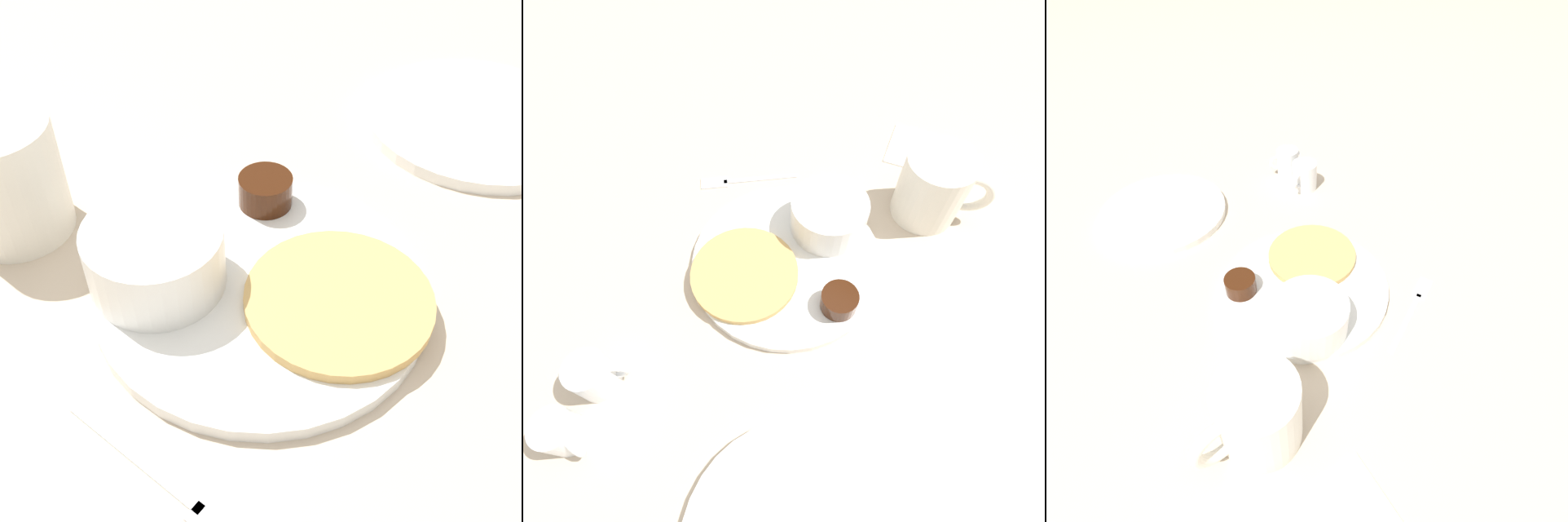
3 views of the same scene
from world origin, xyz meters
TOP-DOWN VIEW (x-y plane):
  - ground_plane at (0.00, 0.00)m, footprint 4.00×4.00m
  - plate at (0.00, 0.00)m, footprint 0.25×0.25m
  - pancake_stack at (-0.03, -0.05)m, footprint 0.14×0.14m
  - bowl at (0.02, 0.07)m, footprint 0.10×0.10m
  - syrup_cup at (0.09, -0.02)m, footprint 0.05×0.05m
  - butter_ramekin at (0.04, 0.08)m, footprint 0.05×0.05m
  - coffee_mug at (0.12, 0.18)m, footprint 0.13×0.09m
  - creamer_pitcher_near at (-0.10, -0.25)m, footprint 0.06×0.05m
  - creamer_pitcher_far at (-0.08, -0.31)m, footprint 0.06×0.04m
  - fork at (-0.14, 0.09)m, footprint 0.12×0.10m
  - napkin at (0.08, 0.30)m, footprint 0.14×0.11m

SIDE VIEW (x-z plane):
  - ground_plane at x=0.00m, z-range 0.00..0.00m
  - fork at x=-0.14m, z-range 0.00..0.00m
  - napkin at x=0.08m, z-range 0.00..0.00m
  - plate at x=0.00m, z-range 0.00..0.01m
  - pancake_stack at x=-0.03m, z-range 0.01..0.02m
  - syrup_cup at x=0.09m, z-range 0.01..0.04m
  - creamer_pitcher_far at x=-0.08m, z-range 0.00..0.05m
  - creamer_pitcher_near at x=-0.10m, z-range 0.00..0.06m
  - butter_ramekin at x=0.04m, z-range 0.01..0.05m
  - bowl at x=0.02m, z-range 0.01..0.06m
  - coffee_mug at x=0.12m, z-range 0.00..0.10m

